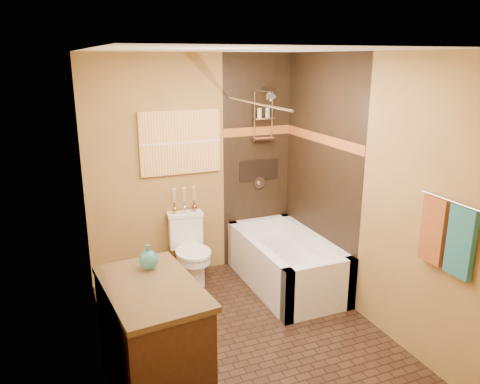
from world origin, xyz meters
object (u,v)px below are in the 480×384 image
toilet (190,249)px  bathtub (286,266)px  vanity (153,340)px  sunset_painting (180,142)px

toilet → bathtub: bearing=-20.4°
toilet → vanity: size_ratio=0.72×
sunset_painting → bathtub: size_ratio=0.60×
vanity → toilet: bearing=59.1°
bathtub → sunset_painting: bearing=142.8°
sunset_painting → vanity: sunset_painting is taller
sunset_painting → toilet: sunset_painting is taller
sunset_painting → toilet: bearing=-90.0°
sunset_painting → toilet: 1.19m
sunset_painting → vanity: 2.34m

